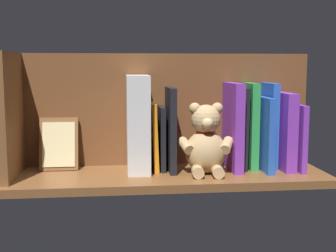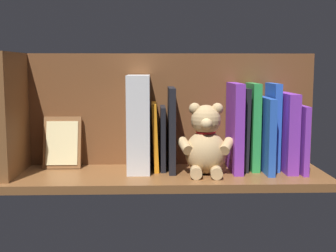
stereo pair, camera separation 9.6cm
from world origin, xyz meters
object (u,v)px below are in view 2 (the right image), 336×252
Objects in this scene: teddy_bear at (206,143)px; picture_frame_leaning at (62,143)px; book_0 at (298,138)px; dictionary_thick_white at (139,123)px.

picture_frame_leaning is at bearing -8.80° from teddy_bear.
teddy_bear reaches higher than book_0.
teddy_bear is 0.73× the size of dictionary_thick_white.
book_0 is at bearing 178.58° from dictionary_thick_white.
book_0 reaches higher than picture_frame_leaning.
book_0 is 67.88cm from picture_frame_leaning.
teddy_bear is 19.71cm from dictionary_thick_white.
picture_frame_leaning is (40.98, -9.42, -1.30)cm from teddy_bear.
dictionary_thick_white is (18.45, -4.92, 4.89)cm from teddy_bear.
teddy_bear is at bearing 8.13° from book_0.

